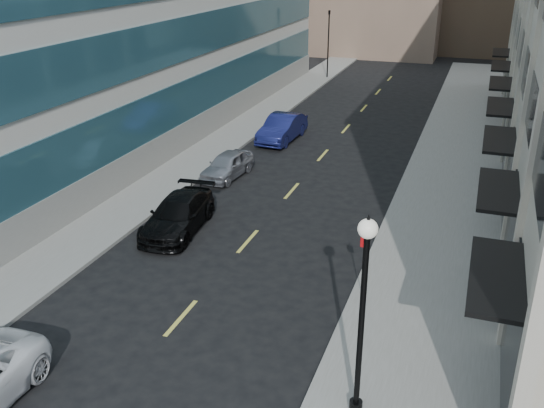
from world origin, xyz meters
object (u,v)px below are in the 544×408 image
Objects in this scene: lamppost at (363,304)px; car_blue_sedan at (282,128)px; traffic_signal at (329,15)px; car_silver_sedan at (227,165)px; sign_post at (363,254)px; car_black_pickup at (178,215)px.

car_blue_sedan is at bearing 113.00° from lamppost.
traffic_signal reaches higher than car_silver_sedan.
lamppost reaches higher than sign_post.
car_silver_sedan is at bearing -86.50° from traffic_signal.
car_silver_sedan is at bearing 123.64° from lamppost.
lamppost is 6.41m from sign_post.
traffic_signal is 3.15× the size of sign_post.
lamppost is at bearing -74.96° from sign_post.
car_blue_sedan is (2.30, -20.00, -4.90)m from traffic_signal.
lamppost reaches higher than car_silver_sedan.
traffic_signal reaches higher than car_black_pickup.
sign_post is (8.50, -2.58, 0.86)m from car_black_pickup.
sign_post is (9.13, -9.35, 0.92)m from car_silver_sedan.
car_blue_sedan is 18.65m from sign_post.
car_black_pickup is at bearing -87.27° from car_blue_sedan.
lamppost reaches higher than car_blue_sedan.
sign_post is at bearing 100.34° from lamppost.
car_blue_sedan is (0.63, 7.24, 0.15)m from car_silver_sedan.
lamppost is (9.60, -22.61, 2.65)m from car_blue_sedan.
traffic_signal reaches higher than car_blue_sedan.
car_silver_sedan is at bearing 89.68° from car_black_pickup.
car_silver_sedan is at bearing 139.04° from sign_post.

